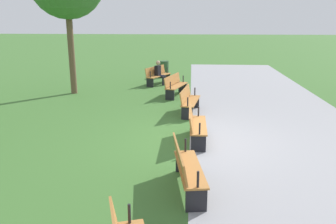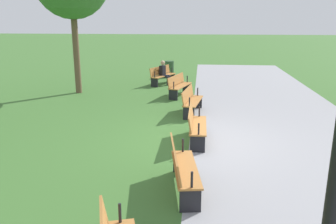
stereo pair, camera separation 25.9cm
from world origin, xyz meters
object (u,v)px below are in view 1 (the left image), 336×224
bench_1 (175,85)px  person_seated (159,72)px  bench_3 (196,124)px  trash_bin (164,69)px  bench_0 (157,75)px  bench_2 (189,100)px  bench_4 (186,167)px

bench_1 → person_seated: bearing=-143.1°
person_seated → bench_3: bearing=37.7°
bench_1 → trash_bin: trash_bin is taller
bench_1 → trash_bin: bearing=-152.9°
bench_0 → bench_2: (5.34, 1.62, 0.00)m
bench_0 → bench_3: same height
bench_3 → trash_bin: (-10.29, -1.67, -0.02)m
bench_2 → trash_bin: trash_bin is taller
bench_0 → bench_4: (10.93, 1.62, 0.00)m
bench_1 → bench_2: 2.80m
bench_3 → person_seated: size_ratio=1.46×
bench_0 → person_seated: 0.22m
bench_2 → bench_0: bearing=-154.6°
bench_0 → bench_1: size_ratio=0.98×
bench_1 → bench_4: size_ratio=1.01×
bench_0 → trash_bin: bearing=-158.7°
bench_4 → trash_bin: 13.17m
person_seated → trash_bin: person_seated is taller
bench_3 → bench_1: bearing=-171.5°
bench_3 → person_seated: (-8.03, -1.72, 0.16)m
bench_1 → person_seated: size_ratio=1.51×
bench_0 → trash_bin: trash_bin is taller
bench_2 → trash_bin: size_ratio=1.99×
bench_2 → bench_4: same height
bench_2 → bench_4: (5.59, 0.00, 0.00)m
bench_1 → trash_bin: (-4.77, -0.85, -0.02)m
trash_bin → bench_0: bearing=-4.3°
bench_1 → bench_3: size_ratio=1.04×
bench_2 → bench_3: size_ratio=1.03×
bench_0 → bench_3: (8.14, 1.83, 0.00)m
bench_1 → bench_2: (2.73, 0.61, 0.00)m
bench_2 → person_seated: size_ratio=1.50×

